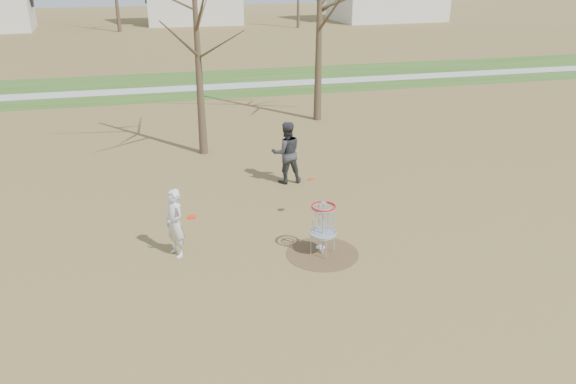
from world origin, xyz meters
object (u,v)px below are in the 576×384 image
object	(u,v)px
player_throwing	(286,153)
disc_grounded	(320,247)
disc_golf_basket	(323,220)
player_standing	(175,223)

from	to	relation	value
player_throwing	disc_grounded	world-z (taller)	player_throwing
disc_grounded	disc_golf_basket	size ratio (longest dim) A/B	0.16
player_standing	disc_golf_basket	bearing A→B (deg)	48.37
player_standing	disc_grounded	size ratio (longest dim) A/B	7.84
player_standing	disc_grounded	world-z (taller)	player_standing
player_standing	player_throwing	xyz separation A→B (m)	(3.78, 4.07, 0.15)
disc_golf_basket	player_standing	bearing A→B (deg)	166.64
player_standing	disc_grounded	distance (m)	3.66
player_throwing	disc_grounded	bearing A→B (deg)	86.00
player_standing	player_throwing	bearing A→B (deg)	108.82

